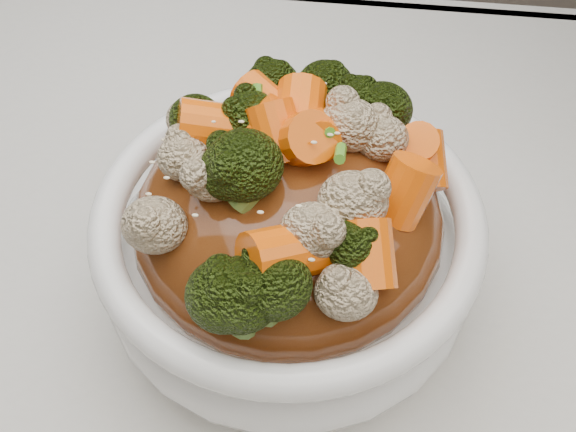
# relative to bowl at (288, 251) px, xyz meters

# --- Properties ---
(tablecloth) EXTENTS (1.20, 0.80, 0.04)m
(tablecloth) POSITION_rel_bowl_xyz_m (0.03, -0.05, -0.07)
(tablecloth) COLOR silver
(tablecloth) RESTS_ON dining_table
(bowl) EXTENTS (0.28, 0.28, 0.09)m
(bowl) POSITION_rel_bowl_xyz_m (0.00, 0.00, 0.00)
(bowl) COLOR white
(bowl) RESTS_ON tablecloth
(sauce_base) EXTENTS (0.22, 0.22, 0.10)m
(sauce_base) POSITION_rel_bowl_xyz_m (0.00, 0.00, 0.03)
(sauce_base) COLOR #5D2C10
(sauce_base) RESTS_ON bowl
(carrots) EXTENTS (0.22, 0.22, 0.05)m
(carrots) POSITION_rel_bowl_xyz_m (0.00, 0.00, 0.10)
(carrots) COLOR #F96008
(carrots) RESTS_ON sauce_base
(broccoli) EXTENTS (0.22, 0.22, 0.05)m
(broccoli) POSITION_rel_bowl_xyz_m (0.00, 0.00, 0.10)
(broccoli) COLOR black
(broccoli) RESTS_ON sauce_base
(cauliflower) EXTENTS (0.22, 0.22, 0.04)m
(cauliflower) POSITION_rel_bowl_xyz_m (0.00, 0.00, 0.09)
(cauliflower) COLOR beige
(cauliflower) RESTS_ON sauce_base
(scallions) EXTENTS (0.17, 0.17, 0.02)m
(scallions) POSITION_rel_bowl_xyz_m (-0.00, 0.00, 0.10)
(scallions) COLOR #4C9221
(scallions) RESTS_ON sauce_base
(sesame_seeds) EXTENTS (0.20, 0.20, 0.01)m
(sesame_seeds) POSITION_rel_bowl_xyz_m (0.00, 0.00, 0.10)
(sesame_seeds) COLOR beige
(sesame_seeds) RESTS_ON sauce_base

